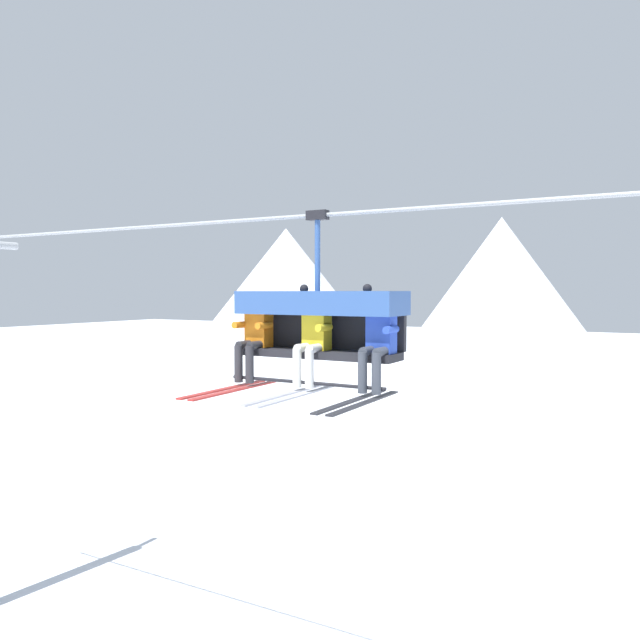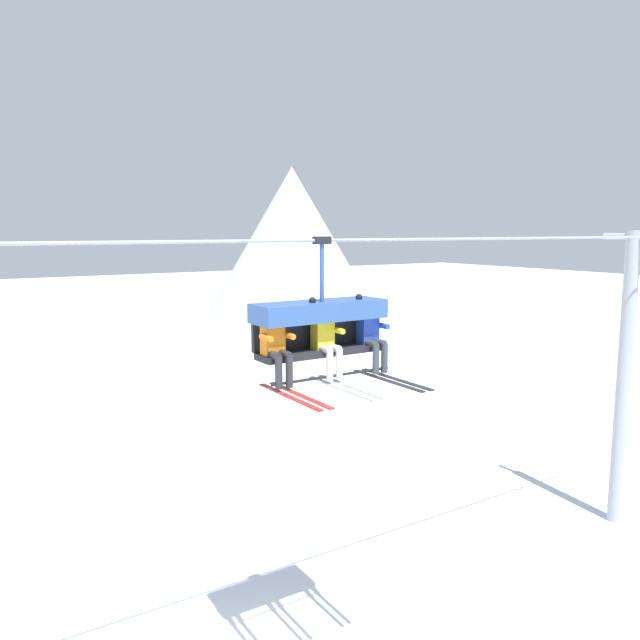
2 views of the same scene
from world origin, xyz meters
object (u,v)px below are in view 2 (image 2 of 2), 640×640
skier_orange (277,345)px  skier_blue (372,333)px  lift_tower_far (625,372)px  skier_yellow (327,338)px  chairlift_chair (319,320)px

skier_orange → skier_blue: size_ratio=1.00×
lift_tower_far → skier_yellow: bearing=-174.6°
chairlift_chair → skier_yellow: (-0.00, -0.21, -0.27)m
chairlift_chair → skier_blue: 0.95m
lift_tower_far → skier_orange: size_ratio=4.58×
chairlift_chair → skier_yellow: size_ratio=1.30×
lift_tower_far → skier_blue: bearing=-174.1°
skier_orange → skier_yellow: 0.89m
lift_tower_far → skier_blue: lift_tower_far is taller
skier_orange → chairlift_chair: bearing=13.9°
skier_blue → lift_tower_far: bearing=5.9°
skier_orange → skier_blue: skier_blue is taller
lift_tower_far → chairlift_chair: 10.06m
chairlift_chair → skier_blue: size_ratio=1.30×
lift_tower_far → chairlift_chair: bearing=-175.9°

